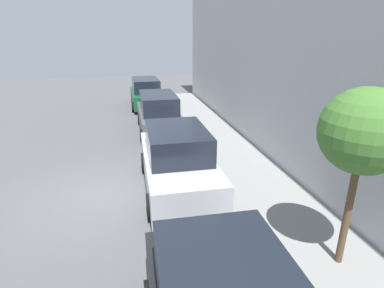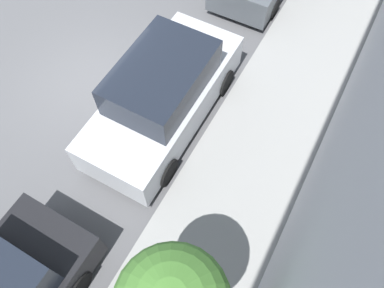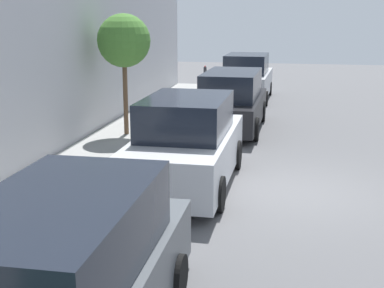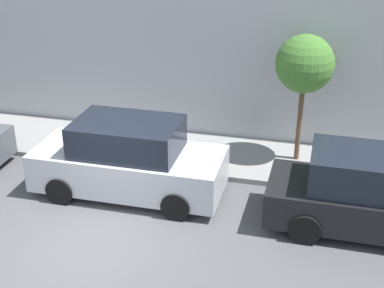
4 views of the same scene
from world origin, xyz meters
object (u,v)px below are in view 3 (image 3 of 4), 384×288
at_px(parked_minivan_fourth, 63,282).
at_px(parked_suv_third, 187,144).
at_px(parked_minivan_second, 231,102).
at_px(street_tree, 124,41).
at_px(parking_meter_near, 205,78).
at_px(parked_suv_nearest, 246,78).

bearing_deg(parked_minivan_fourth, parked_suv_third, -90.50).
distance_m(parked_minivan_second, street_tree, 4.08).
distance_m(parking_meter_near, street_tree, 7.88).
bearing_deg(parking_meter_near, parked_minivan_fourth, 94.95).
bearing_deg(parked_minivan_second, parked_suv_third, 87.67).
bearing_deg(parked_suv_third, parked_suv_nearest, -90.54).
bearing_deg(parked_suv_third, street_tree, -56.11).
bearing_deg(parking_meter_near, parked_minivan_second, 108.29).
xyz_separation_m(parked_minivan_second, parking_meter_near, (1.85, -5.59, 0.07)).
distance_m(parked_suv_nearest, parking_meter_near, 1.88).
relative_size(parked_minivan_second, parked_suv_third, 1.03).
bearing_deg(parked_suv_third, parked_minivan_second, -92.33).
relative_size(parked_minivan_fourth, street_tree, 1.37).
bearing_deg(parked_minivan_fourth, parked_suv_nearest, -90.53).
bearing_deg(parked_suv_nearest, parked_minivan_second, 91.16).
xyz_separation_m(parked_minivan_fourth, parking_meter_near, (1.55, -17.88, 0.07)).
relative_size(parked_minivan_fourth, parking_meter_near, 3.60).
height_order(parked_minivan_second, parking_meter_near, parked_minivan_second).
relative_size(parked_minivan_second, parked_minivan_fourth, 1.00).
bearing_deg(parking_meter_near, street_tree, 81.64).
height_order(parked_suv_nearest, parked_minivan_second, parked_suv_nearest).
distance_m(parked_minivan_second, parked_suv_third, 6.02).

